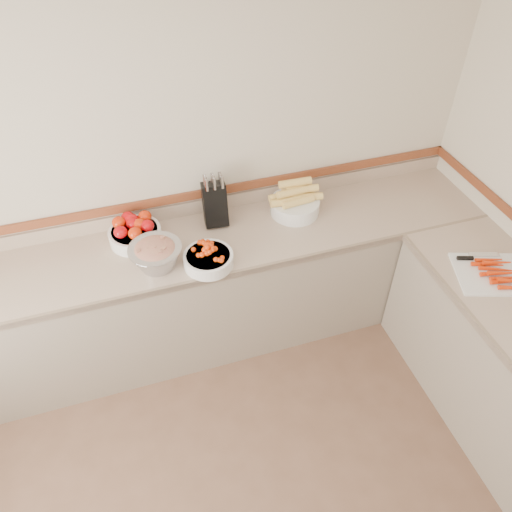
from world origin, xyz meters
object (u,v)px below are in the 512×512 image
object	(u,v)px
knife_block	(215,203)
rhubarb_bowl	(156,255)
cherry_tomato_bowl	(208,258)
cutting_board	(496,273)
corn_bowl	(295,203)
tomato_bowl	(135,231)

from	to	relation	value
knife_block	rhubarb_bowl	xyz separation A→B (m)	(-0.44, -0.31, -0.06)
cherry_tomato_bowl	cutting_board	bearing A→B (deg)	-21.09
corn_bowl	cutting_board	bearing A→B (deg)	-45.92
corn_bowl	rhubarb_bowl	size ratio (longest dim) A/B	1.15
tomato_bowl	cutting_board	bearing A→B (deg)	-26.21
knife_block	cherry_tomato_bowl	world-z (taller)	knife_block
knife_block	rhubarb_bowl	size ratio (longest dim) A/B	1.16
knife_block	cherry_tomato_bowl	xyz separation A→B (m)	(-0.15, -0.39, -0.09)
corn_bowl	cutting_board	distance (m)	1.31
cherry_tomato_bowl	cutting_board	distance (m)	1.70
tomato_bowl	corn_bowl	bearing A→B (deg)	-1.87
corn_bowl	knife_block	bearing A→B (deg)	173.11
rhubarb_bowl	cutting_board	size ratio (longest dim) A/B	0.59
knife_block	cutting_board	size ratio (longest dim) A/B	0.68
corn_bowl	rhubarb_bowl	world-z (taller)	corn_bowl
rhubarb_bowl	knife_block	bearing A→B (deg)	35.21
knife_block	tomato_bowl	bearing A→B (deg)	-176.81
knife_block	corn_bowl	distance (m)	0.54
knife_block	corn_bowl	bearing A→B (deg)	-6.89
knife_block	corn_bowl	xyz separation A→B (m)	(0.53, -0.06, -0.07)
knife_block	corn_bowl	size ratio (longest dim) A/B	1.01
knife_block	corn_bowl	world-z (taller)	knife_block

